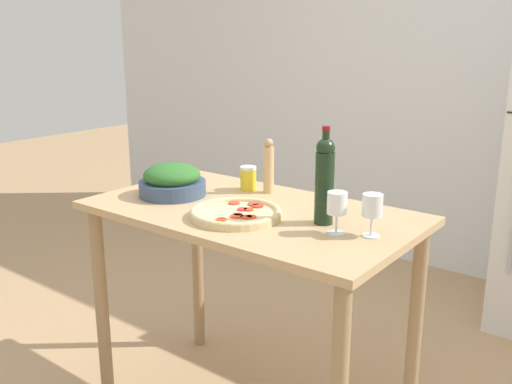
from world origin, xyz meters
The scene contains 9 objects.
wall_back centered at (0.00, 2.10, 1.30)m, with size 6.40×0.09×2.60m.
prep_counter centered at (0.00, 0.00, 0.78)m, with size 1.28×0.72×0.93m.
wine_bottle centered at (0.32, 0.02, 1.10)m, with size 0.07×0.07×0.35m.
wine_glass_near centered at (0.41, -0.05, 1.03)m, with size 0.07×0.07×0.15m.
wine_glass_far centered at (0.52, 0.00, 1.03)m, with size 0.07×0.07×0.15m.
pepper_mill centered at (-0.08, 0.23, 1.04)m, with size 0.04×0.04×0.23m.
salad_bowl centered at (-0.38, -0.05, 0.99)m, with size 0.28×0.28×0.14m.
homemade_pizza centered at (0.02, -0.12, 0.95)m, with size 0.34×0.34×0.03m.
salt_canister centered at (-0.18, 0.22, 0.98)m, with size 0.07×0.07×0.10m.
Camera 1 is at (1.31, -1.67, 1.58)m, focal length 40.00 mm.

